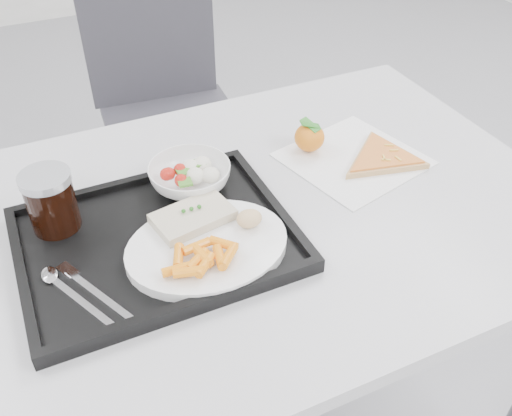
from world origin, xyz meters
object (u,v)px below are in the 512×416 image
(pizza_slice, at_px, (382,158))
(tray, at_px, (157,241))
(cola_glass, at_px, (51,200))
(chair, at_px, (165,93))
(table, at_px, (242,238))
(tangerine, at_px, (309,137))
(salad_bowl, at_px, (190,176))
(dinner_plate, at_px, (207,247))

(pizza_slice, bearing_deg, tray, -174.46)
(cola_glass, height_order, pizza_slice, cola_glass)
(chair, relative_size, cola_glass, 8.61)
(table, relative_size, chair, 1.29)
(tray, bearing_deg, tangerine, 21.00)
(chair, bearing_deg, pizza_slice, -76.55)
(tangerine, bearing_deg, tray, -159.00)
(chair, xyz_separation_m, pizza_slice, (0.21, -0.87, 0.22))
(tray, distance_m, pizza_slice, 0.49)
(chair, height_order, salad_bowl, chair)
(salad_bowl, height_order, pizza_slice, salad_bowl)
(dinner_plate, relative_size, cola_glass, 2.50)
(dinner_plate, relative_size, pizza_slice, 1.06)
(salad_bowl, relative_size, cola_glass, 1.41)
(dinner_plate, distance_m, tangerine, 0.37)
(chair, distance_m, tangerine, 0.81)
(chair, bearing_deg, tangerine, -83.34)
(chair, relative_size, salad_bowl, 6.11)
(tray, distance_m, salad_bowl, 0.15)
(chair, distance_m, pizza_slice, 0.92)
(dinner_plate, xyz_separation_m, salad_bowl, (0.03, 0.18, 0.01))
(chair, xyz_separation_m, cola_glass, (-0.43, -0.81, 0.28))
(table, bearing_deg, tangerine, 30.24)
(table, distance_m, tangerine, 0.26)
(tray, xyz_separation_m, dinner_plate, (0.07, -0.07, 0.02))
(table, height_order, salad_bowl, salad_bowl)
(table, bearing_deg, tray, -172.34)
(table, xyz_separation_m, cola_glass, (-0.31, 0.08, 0.14))
(salad_bowl, relative_size, pizza_slice, 0.60)
(table, distance_m, chair, 0.91)
(tray, xyz_separation_m, cola_glass, (-0.14, 0.10, 0.06))
(dinner_plate, bearing_deg, tray, 135.87)
(dinner_plate, distance_m, salad_bowl, 0.18)
(table, relative_size, salad_bowl, 7.89)
(tray, height_order, cola_glass, cola_glass)
(table, relative_size, pizza_slice, 4.73)
(chair, height_order, dinner_plate, chair)
(chair, bearing_deg, tray, -107.15)
(table, distance_m, cola_glass, 0.35)
(salad_bowl, xyz_separation_m, cola_glass, (-0.25, -0.01, 0.03))
(salad_bowl, bearing_deg, tangerine, 6.47)
(table, distance_m, dinner_plate, 0.16)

